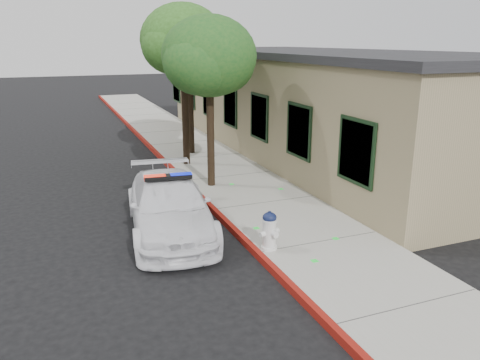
% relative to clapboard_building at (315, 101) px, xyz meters
% --- Properties ---
extents(ground, '(120.00, 120.00, 0.00)m').
position_rel_clapboard_building_xyz_m(ground, '(-6.69, -9.00, -2.13)').
color(ground, black).
rests_on(ground, ground).
extents(sidewalk, '(3.20, 60.00, 0.15)m').
position_rel_clapboard_building_xyz_m(sidewalk, '(-5.09, -6.00, -2.05)').
color(sidewalk, '#9C9A8E').
rests_on(sidewalk, ground).
extents(red_curb, '(0.14, 60.00, 0.16)m').
position_rel_clapboard_building_xyz_m(red_curb, '(-6.63, -6.00, -2.05)').
color(red_curb, maroon).
rests_on(red_curb, ground).
extents(clapboard_building, '(7.30, 20.89, 4.24)m').
position_rel_clapboard_building_xyz_m(clapboard_building, '(0.00, 0.00, 0.00)').
color(clapboard_building, '#958461').
rests_on(clapboard_building, ground).
extents(police_car, '(2.53, 4.98, 1.50)m').
position_rel_clapboard_building_xyz_m(police_car, '(-8.09, -6.79, -1.43)').
color(police_car, white).
rests_on(police_car, ground).
extents(fire_hydrant, '(0.51, 0.44, 0.89)m').
position_rel_clapboard_building_xyz_m(fire_hydrant, '(-6.34, -8.92, -1.53)').
color(fire_hydrant, silver).
rests_on(fire_hydrant, sidewalk).
extents(street_tree_near, '(2.99, 2.87, 5.26)m').
position_rel_clapboard_building_xyz_m(street_tree_near, '(-5.98, -3.80, 1.95)').
color(street_tree_near, black).
rests_on(street_tree_near, sidewalk).
extents(street_tree_mid, '(3.08, 3.09, 5.78)m').
position_rel_clapboard_building_xyz_m(street_tree_mid, '(-5.97, -0.76, 2.38)').
color(street_tree_mid, black).
rests_on(street_tree_mid, sidewalk).
extents(street_tree_far, '(3.20, 3.05, 5.76)m').
position_rel_clapboard_building_xyz_m(street_tree_far, '(-5.26, 0.87, 2.35)').
color(street_tree_far, black).
rests_on(street_tree_far, sidewalk).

